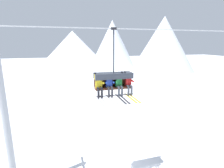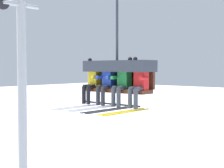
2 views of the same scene
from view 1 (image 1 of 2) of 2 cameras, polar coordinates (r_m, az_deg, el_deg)
The scene contains 10 objects.
mountain_peak_west at distance 52.09m, azimuth -12.55°, elevation 10.17°, with size 22.70×22.70×11.67m.
mountain_peak_central at distance 61.74m, azimuth 0.12°, elevation 12.85°, with size 15.87×15.87×15.88m.
mountain_peak_east at distance 56.75m, azimuth 16.40°, elevation 12.44°, with size 19.03×19.03×16.15m.
lift_tower_near at distance 10.55m, azimuth -31.69°, elevation -8.04°, with size 0.36×1.88×9.24m.
lift_cable at distance 10.06m, azimuth 14.47°, elevation 16.82°, with size 17.96×0.05×0.05m.
chairlift_chair at distance 9.33m, azimuth 0.39°, elevation 2.08°, with size 2.04×0.74×3.45m.
skier_yellow at distance 9.00m, azimuth -4.22°, elevation -0.32°, with size 0.48×1.70×1.34m.
skier_blue at distance 9.12m, azimuth -0.86°, elevation -0.24°, with size 0.46×1.70×1.23m.
skier_green at distance 9.27m, azimuth 2.38°, elevation 0.11°, with size 0.48×1.70×1.34m.
skier_red at distance 9.45m, azimuth 5.46°, elevation 0.31°, with size 0.48×1.70×1.34m.
Camera 1 is at (-3.38, -9.52, 8.24)m, focal length 28.00 mm.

